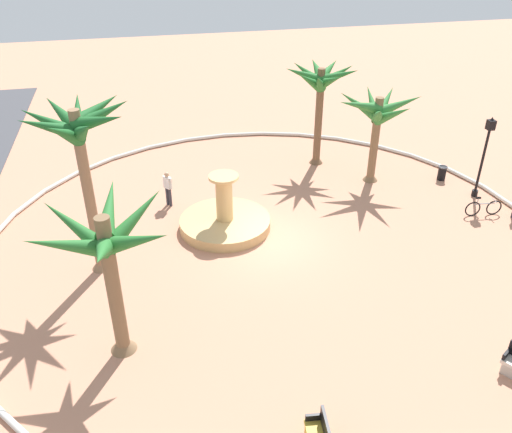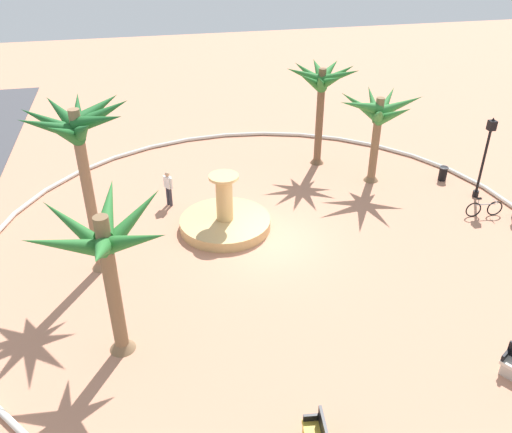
{
  "view_description": "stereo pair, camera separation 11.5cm",
  "coord_description": "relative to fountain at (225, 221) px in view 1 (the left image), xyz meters",
  "views": [
    {
      "loc": [
        -17.98,
        4.58,
        12.24
      ],
      "look_at": [
        0.43,
        0.49,
        1.0
      ],
      "focal_mm": 37.55,
      "sensor_mm": 36.0,
      "label": 1
    },
    {
      "loc": [
        -18.01,
        4.47,
        12.24
      ],
      "look_at": [
        0.43,
        0.49,
        1.0
      ],
      "focal_mm": 37.55,
      "sensor_mm": 36.0,
      "label": 2
    }
  ],
  "objects": [
    {
      "name": "trash_bin",
      "position": [
        2.2,
        -11.44,
        0.04
      ],
      "size": [
        0.46,
        0.46,
        0.73
      ],
      "color": "black",
      "rests_on": "ground"
    },
    {
      "name": "palm_tree_by_curb",
      "position": [
        -6.4,
        4.34,
        3.47
      ],
      "size": [
        4.55,
        4.07,
        5.12
      ],
      "color": "brown",
      "rests_on": "ground"
    },
    {
      "name": "plaza_curb",
      "position": [
        -1.42,
        -1.63,
        -0.24
      ],
      "size": [
        23.34,
        23.34,
        0.2
      ],
      "primitive_type": "torus",
      "color": "silver",
      "rests_on": "ground"
    },
    {
      "name": "ground_plane",
      "position": [
        -1.42,
        -1.63,
        -0.34
      ],
      "size": [
        80.0,
        80.0,
        0.0
      ],
      "primitive_type": "plane",
      "color": "tan"
    },
    {
      "name": "palm_tree_mid_plaza",
      "position": [
        2.93,
        -7.9,
        3.11
      ],
      "size": [
        3.94,
        4.25,
        4.56
      ],
      "color": "brown",
      "rests_on": "ground"
    },
    {
      "name": "fountain",
      "position": [
        0.0,
        0.0,
        0.0
      ],
      "size": [
        3.89,
        3.89,
        2.52
      ],
      "color": "tan",
      "rests_on": "ground"
    },
    {
      "name": "palm_tree_far_side",
      "position": [
        5.49,
        -5.89,
        3.94
      ],
      "size": [
        3.7,
        3.7,
        5.35
      ],
      "color": "brown",
      "rests_on": "ground"
    },
    {
      "name": "palm_tree_near_fountain",
      "position": [
        -1.83,
        5.11,
        5.0
      ],
      "size": [
        3.64,
        3.76,
        6.62
      ],
      "color": "#8E6B4C",
      "rests_on": "ground"
    },
    {
      "name": "bicycle_red_frame",
      "position": [
        -1.45,
        -11.42,
        0.04
      ],
      "size": [
        0.44,
        1.72,
        0.94
      ],
      "color": "black",
      "rests_on": "ground"
    },
    {
      "name": "person_cyclist_photo",
      "position": [
        2.52,
        2.19,
        0.61
      ],
      "size": [
        0.42,
        0.38,
        1.69
      ],
      "color": "#33333D",
      "rests_on": "ground"
    },
    {
      "name": "lamppost",
      "position": [
        0.27,
        -12.12,
        1.97
      ],
      "size": [
        0.32,
        0.32,
        3.95
      ],
      "color": "black",
      "rests_on": "ground"
    }
  ]
}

